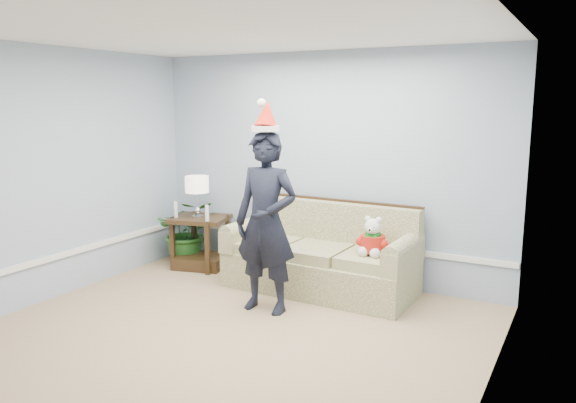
% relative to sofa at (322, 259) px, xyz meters
% --- Properties ---
extents(room_shell, '(4.54, 5.04, 2.74)m').
position_rel_sofa_xyz_m(room_shell, '(-0.20, -2.06, 1.00)').
color(room_shell, tan).
rests_on(room_shell, ground).
extents(wainscot_trim, '(4.49, 4.99, 0.06)m').
position_rel_sofa_xyz_m(wainscot_trim, '(-1.37, -0.88, 0.10)').
color(wainscot_trim, white).
rests_on(wainscot_trim, room_shell).
extents(sofa, '(2.14, 0.96, 0.99)m').
position_rel_sofa_xyz_m(sofa, '(0.00, 0.00, 0.00)').
color(sofa, '#4B5628').
rests_on(sofa, room_shell).
extents(side_table, '(0.81, 0.73, 0.67)m').
position_rel_sofa_xyz_m(side_table, '(-1.74, 0.02, -0.09)').
color(side_table, '#3A2715').
rests_on(side_table, room_shell).
extents(table_lamp, '(0.30, 0.30, 0.53)m').
position_rel_sofa_xyz_m(table_lamp, '(-1.73, -0.03, 0.72)').
color(table_lamp, silver).
rests_on(table_lamp, side_table).
extents(candle_pair, '(0.54, 0.05, 0.20)m').
position_rel_sofa_xyz_m(candle_pair, '(-1.74, -0.15, 0.41)').
color(candle_pair, silver).
rests_on(candle_pair, side_table).
extents(houseplant, '(1.01, 1.01, 0.85)m').
position_rel_sofa_xyz_m(houseplant, '(-2.03, 0.12, 0.07)').
color(houseplant, '#245F22').
rests_on(houseplant, room_shell).
extents(man, '(0.69, 0.46, 1.84)m').
position_rel_sofa_xyz_m(man, '(-0.21, -0.87, 0.57)').
color(man, black).
rests_on(man, room_shell).
extents(santa_hat, '(0.32, 0.35, 0.33)m').
position_rel_sofa_xyz_m(santa_hat, '(-0.21, -0.86, 1.62)').
color(santa_hat, silver).
rests_on(santa_hat, man).
extents(teddy_bear, '(0.26, 0.30, 0.42)m').
position_rel_sofa_xyz_m(teddy_bear, '(0.65, -0.14, 0.32)').
color(teddy_bear, silver).
rests_on(teddy_bear, sofa).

